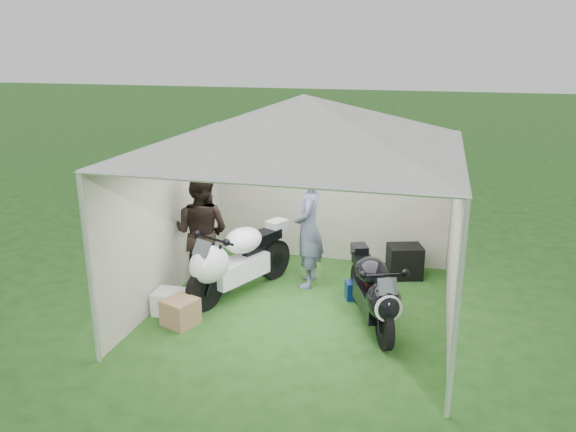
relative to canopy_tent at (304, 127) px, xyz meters
name	(u,v)px	position (x,y,z in m)	size (l,w,h in m)	color
ground	(302,307)	(0.00, -0.03, -2.58)	(80.00, 80.00, 0.00)	#1F4A17
canopy_tent	(304,127)	(0.00, 0.00, 0.00)	(5.66, 5.66, 3.00)	silver
motorcycle_white	(236,259)	(-1.05, 0.11, -1.99)	(1.11, 2.00, 1.05)	black
motorcycle_black	(374,290)	(1.04, -0.33, -2.05)	(0.93, 1.81, 0.94)	black
paddock_stand	(358,290)	(0.72, 0.48, -2.44)	(0.35, 0.22, 0.27)	#1B3AB4
person_dark_jacket	(202,232)	(-1.62, 0.22, -1.66)	(0.89, 0.69, 1.83)	black
person_blue_jacket	(309,228)	(-0.10, 0.79, -1.65)	(0.68, 0.44, 1.85)	slate
equipment_box	(405,261)	(1.33, 1.48, -2.31)	(0.53, 0.42, 0.53)	black
crate_0	(172,302)	(-1.72, -0.66, -2.41)	(0.48, 0.37, 0.32)	silver
crate_1	(180,312)	(-1.46, -0.93, -2.40)	(0.40, 0.40, 0.36)	#926C4C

